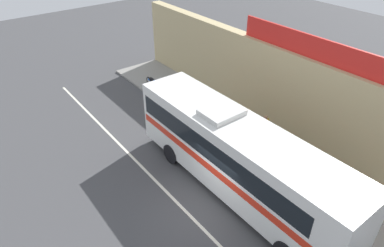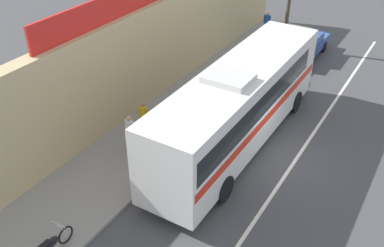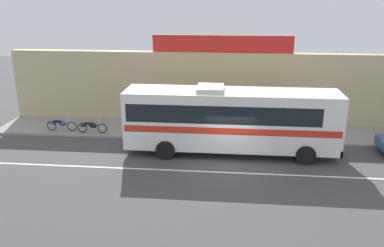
% 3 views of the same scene
% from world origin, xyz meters
% --- Properties ---
extents(ground_plane, '(70.00, 70.00, 0.00)m').
position_xyz_m(ground_plane, '(0.00, 0.00, 0.00)').
color(ground_plane, '#444447').
extents(sidewalk_slab, '(30.00, 3.60, 0.14)m').
position_xyz_m(sidewalk_slab, '(0.00, 5.20, 0.07)').
color(sidewalk_slab, gray).
rests_on(sidewalk_slab, ground_plane).
extents(storefront_facade, '(30.00, 0.70, 4.80)m').
position_xyz_m(storefront_facade, '(0.00, 7.35, 2.40)').
color(storefront_facade, tan).
rests_on(storefront_facade, ground_plane).
extents(storefront_billboard, '(9.17, 0.12, 1.10)m').
position_xyz_m(storefront_billboard, '(-0.68, 7.35, 5.35)').
color(storefront_billboard, red).
rests_on(storefront_billboard, storefront_facade).
extents(road_center_stripe, '(30.00, 0.14, 0.01)m').
position_xyz_m(road_center_stripe, '(0.00, -0.80, 0.00)').
color(road_center_stripe, silver).
rests_on(road_center_stripe, ground_plane).
extents(intercity_bus, '(11.48, 2.61, 3.78)m').
position_xyz_m(intercity_bus, '(-0.06, 1.79, 2.07)').
color(intercity_bus, white).
rests_on(intercity_bus, ground_plane).
extents(motorcycle_orange, '(1.95, 0.56, 0.94)m').
position_xyz_m(motorcycle_orange, '(-10.69, 4.16, 0.57)').
color(motorcycle_orange, black).
rests_on(motorcycle_orange, sidewalk_slab).
extents(motorcycle_green, '(1.91, 0.56, 0.94)m').
position_xyz_m(motorcycle_green, '(-8.63, 3.96, 0.57)').
color(motorcycle_green, black).
rests_on(motorcycle_green, sidewalk_slab).
extents(pedestrian_far_right, '(0.30, 0.48, 1.65)m').
position_xyz_m(pedestrian_far_right, '(-1.65, 5.52, 1.10)').
color(pedestrian_far_right, navy).
rests_on(pedestrian_far_right, sidewalk_slab).
extents(pedestrian_near_shop, '(0.30, 0.48, 1.60)m').
position_xyz_m(pedestrian_near_shop, '(-2.78, 5.34, 1.06)').
color(pedestrian_near_shop, brown).
rests_on(pedestrian_near_shop, sidewalk_slab).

